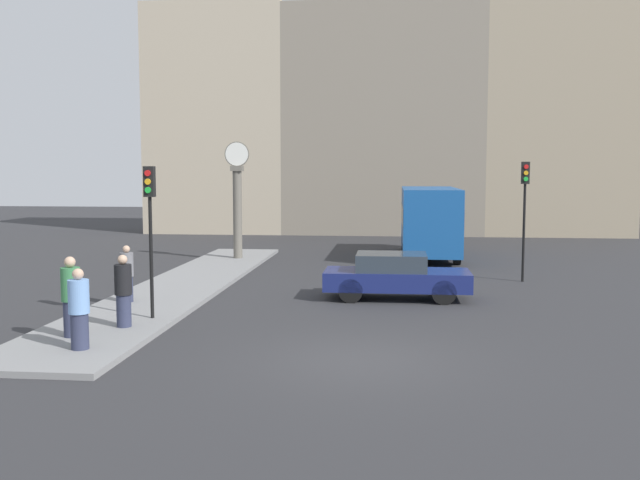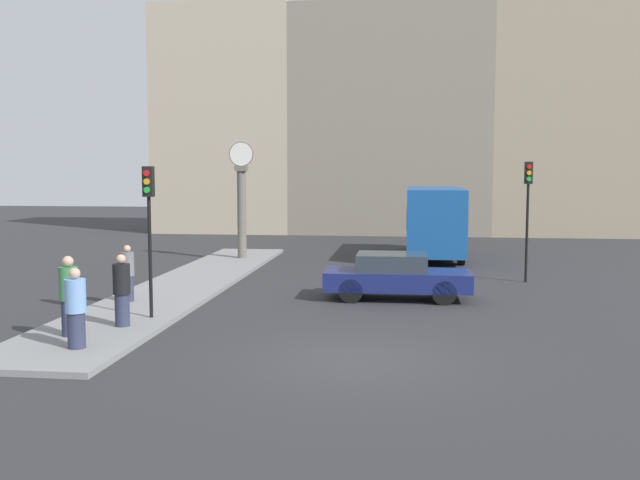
% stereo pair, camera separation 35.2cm
% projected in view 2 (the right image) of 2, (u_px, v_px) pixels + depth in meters
% --- Properties ---
extents(ground_plane, '(120.00, 120.00, 0.00)m').
position_uv_depth(ground_plane, '(354.00, 360.00, 14.52)').
color(ground_plane, '#2D2D30').
extents(sidewalk_corner, '(2.90, 20.92, 0.13)m').
position_uv_depth(sidewalk_corner, '(186.00, 285.00, 23.62)').
color(sidewalk_corner, gray).
rests_on(sidewalk_corner, ground_plane).
extents(building_row, '(29.15, 5.00, 15.24)m').
position_uv_depth(building_row, '(395.00, 117.00, 43.70)').
color(building_row, '#B7A88E').
rests_on(building_row, ground_plane).
extents(sedan_car, '(4.34, 1.75, 1.38)m').
position_uv_depth(sedan_car, '(396.00, 276.00, 21.32)').
color(sedan_car, navy).
rests_on(sedan_car, ground_plane).
extents(bus_distant, '(2.39, 7.24, 3.09)m').
position_uv_depth(bus_distant, '(434.00, 219.00, 31.36)').
color(bus_distant, '#195199').
rests_on(bus_distant, ground_plane).
extents(traffic_light_near, '(0.26, 0.24, 3.82)m').
position_uv_depth(traffic_light_near, '(149.00, 210.00, 17.82)').
color(traffic_light_near, black).
rests_on(traffic_light_near, sidewalk_corner).
extents(traffic_light_far, '(0.26, 0.24, 4.15)m').
position_uv_depth(traffic_light_far, '(528.00, 197.00, 24.39)').
color(traffic_light_far, black).
rests_on(traffic_light_far, ground_plane).
extents(street_clock, '(1.05, 0.49, 4.94)m').
position_uv_depth(street_clock, '(242.00, 202.00, 30.29)').
color(street_clock, '#666056').
rests_on(street_clock, sidewalk_corner).
extents(pedestrian_black_jacket, '(0.41, 0.41, 1.73)m').
position_uv_depth(pedestrian_black_jacket, '(122.00, 291.00, 16.99)').
color(pedestrian_black_jacket, '#2D334C').
rests_on(pedestrian_black_jacket, sidewalk_corner).
extents(pedestrian_blue_stripe, '(0.43, 0.43, 1.70)m').
position_uv_depth(pedestrian_blue_stripe, '(76.00, 309.00, 14.87)').
color(pedestrian_blue_stripe, '#2D334C').
rests_on(pedestrian_blue_stripe, sidewalk_corner).
extents(pedestrian_green_hoodie, '(0.42, 0.42, 1.81)m').
position_uv_depth(pedestrian_green_hoodie, '(69.00, 296.00, 15.99)').
color(pedestrian_green_hoodie, '#2D334C').
rests_on(pedestrian_green_hoodie, sidewalk_corner).
extents(pedestrian_grey_jacket, '(0.38, 0.38, 1.61)m').
position_uv_depth(pedestrian_grey_jacket, '(128.00, 274.00, 20.25)').
color(pedestrian_grey_jacket, '#2D334C').
rests_on(pedestrian_grey_jacket, sidewalk_corner).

